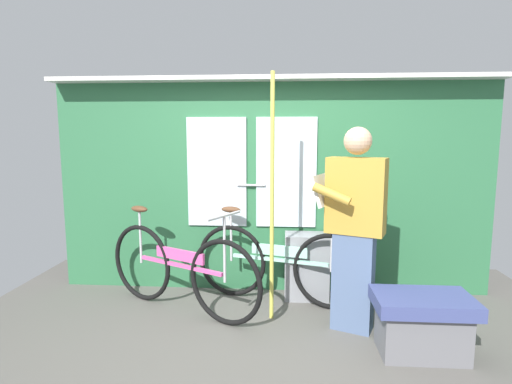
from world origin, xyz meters
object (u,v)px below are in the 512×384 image
object	(u,v)px
bicycle_near_door	(180,269)
bicycle_leaning_behind	(278,263)
trash_bin_by_wall	(307,266)
bench_seat_corner	(422,323)
passenger_reading_newspaper	(354,225)
handrail_pole	(272,199)

from	to	relation	value
bicycle_near_door	bicycle_leaning_behind	xyz separation A→B (m)	(0.89, 0.27, -0.01)
bicycle_near_door	trash_bin_by_wall	bearing A→B (deg)	46.73
bench_seat_corner	passenger_reading_newspaper	bearing A→B (deg)	140.26
bicycle_leaning_behind	bench_seat_corner	world-z (taller)	bicycle_leaning_behind
bicycle_leaning_behind	bench_seat_corner	distance (m)	1.39
bicycle_near_door	handrail_pole	bearing A→B (deg)	22.10
bench_seat_corner	handrail_pole	bearing A→B (deg)	154.68
bicycle_near_door	handrail_pole	world-z (taller)	handrail_pole
passenger_reading_newspaper	trash_bin_by_wall	size ratio (longest dim) A/B	2.58
bicycle_leaning_behind	trash_bin_by_wall	size ratio (longest dim) A/B	2.58
passenger_reading_newspaper	bicycle_leaning_behind	bearing A→B (deg)	-17.15
bicycle_near_door	passenger_reading_newspaper	size ratio (longest dim) A/B	0.94
trash_bin_by_wall	bench_seat_corner	world-z (taller)	trash_bin_by_wall
trash_bin_by_wall	bench_seat_corner	bearing A→B (deg)	-52.07
bicycle_leaning_behind	handrail_pole	xyz separation A→B (m)	(-0.05, -0.35, 0.68)
bicycle_leaning_behind	bench_seat_corner	size ratio (longest dim) A/B	2.38
bicycle_near_door	handrail_pole	xyz separation A→B (m)	(0.84, -0.09, 0.67)
passenger_reading_newspaper	trash_bin_by_wall	bearing A→B (deg)	-39.66
bicycle_leaning_behind	handrail_pole	distance (m)	0.77
passenger_reading_newspaper	trash_bin_by_wall	distance (m)	0.91
bicycle_near_door	bicycle_leaning_behind	bearing A→B (deg)	44.66
bicycle_leaning_behind	trash_bin_by_wall	world-z (taller)	bicycle_leaning_behind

